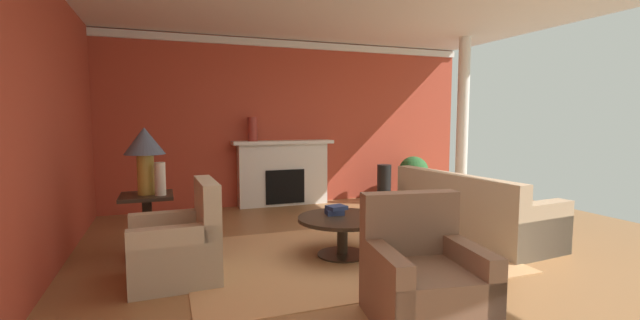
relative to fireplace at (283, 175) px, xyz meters
The scene contains 19 objects.
ground_plane 3.29m from the fireplace, 86.89° to the right, with size 8.81×8.81×0.00m, color olive.
wall_fireplace 0.96m from the fireplace, 50.09° to the left, with size 7.01×0.12×2.94m, color #B7422D.
wall_window 4.36m from the fireplace, 136.40° to the right, with size 0.12×7.38×2.94m, color #B7422D.
crown_moulding 2.32m from the fireplace, 36.56° to the left, with size 7.01×0.08×0.12m, color white.
area_rug 3.05m from the fireplace, 92.64° to the right, with size 3.37×2.38×0.01m, color tan.
fireplace is the anchor object (origin of this frame).
sofa 3.36m from the fireplace, 58.51° to the right, with size 1.10×2.18×0.85m.
armchair_near_window 3.63m from the fireplace, 121.38° to the right, with size 0.83×0.83×0.95m.
armchair_facing_fireplace 4.63m from the fireplace, 92.06° to the right, with size 0.91×0.91×0.95m.
coffee_table 3.01m from the fireplace, 92.64° to the right, with size 1.00×1.00×0.45m.
side_table 3.11m from the fireplace, 134.64° to the right, with size 0.56×0.56×0.70m.
table_lamp 3.18m from the fireplace, 134.64° to the right, with size 0.44×0.44×0.75m.
vase_tall_corner 1.91m from the fireplace, ahead, with size 0.26×0.26×0.69m, color black.
vase_mantel_left 0.99m from the fireplace, behind, with size 0.17×0.17×0.41m, color #9E3328.
vase_on_side_table 3.11m from the fireplace, 131.11° to the right, with size 0.12×0.12×0.37m, color beige.
book_red_cover 2.87m from the fireplace, 93.53° to the right, with size 0.19×0.17×0.06m, color navy.
book_art_folio 2.87m from the fireplace, 93.10° to the right, with size 0.21×0.18×0.04m, color navy.
potted_plant 2.50m from the fireplace, ahead, with size 0.56×0.56×0.83m.
column_white 3.29m from the fireplace, 21.54° to the right, with size 0.20×0.20×2.94m, color white.
Camera 1 is at (-2.16, -4.04, 1.54)m, focal length 23.81 mm.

